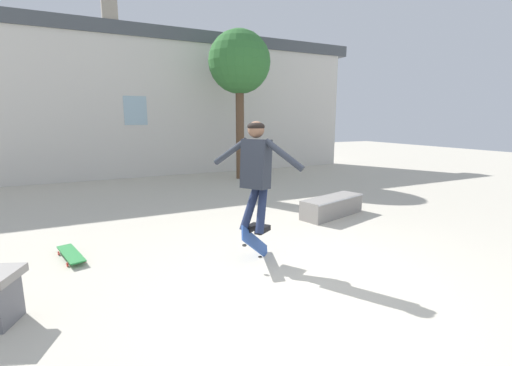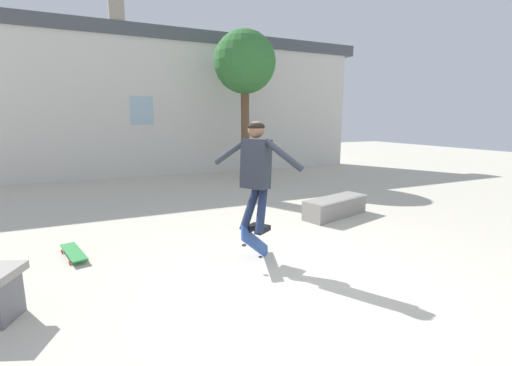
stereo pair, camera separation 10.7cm
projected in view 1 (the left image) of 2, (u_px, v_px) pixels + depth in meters
name	position (u px, v px, depth m)	size (l,w,h in m)	color
ground_plane	(298.00, 283.00, 4.01)	(40.00, 40.00, 0.00)	beige
building_backdrop	(156.00, 101.00, 11.28)	(15.32, 0.52, 6.01)	beige
tree_right	(239.00, 64.00, 10.47)	(1.91, 1.91, 4.57)	brown
skate_ledge	(332.00, 206.00, 6.77)	(1.52, 0.84, 0.38)	gray
skater	(256.00, 168.00, 4.37)	(0.79, 1.16, 1.44)	#282D38
skateboard_flipping	(255.00, 243.00, 4.60)	(0.61, 0.51, 0.65)	#2D519E
skateboard_resting	(71.00, 254.00, 4.69)	(0.40, 0.83, 0.08)	#237F38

